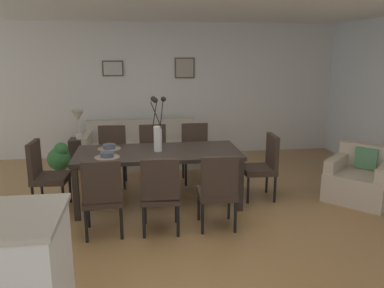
{
  "coord_description": "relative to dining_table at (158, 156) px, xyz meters",
  "views": [
    {
      "loc": [
        -0.42,
        -4.45,
        2.06
      ],
      "look_at": [
        0.3,
        0.51,
        0.85
      ],
      "focal_mm": 36.17,
      "sensor_mm": 36.0,
      "label": 1
    }
  ],
  "objects": [
    {
      "name": "sofa",
      "position": [
        -0.2,
        1.92,
        -0.4
      ],
      "size": [
        2.01,
        0.84,
        0.8
      ],
      "color": "#B2A899",
      "rests_on": "ground"
    },
    {
      "name": "placemat_near_left",
      "position": [
        -0.66,
        -0.22,
        0.07
      ],
      "size": [
        0.32,
        0.32,
        0.01
      ],
      "primitive_type": "cylinder",
      "color": "#7F705B",
      "rests_on": "dining_table"
    },
    {
      "name": "dining_chair_far_right",
      "position": [
        -0.03,
        0.87,
        -0.16
      ],
      "size": [
        0.45,
        0.45,
        0.92
      ],
      "color": "#33261E",
      "rests_on": "ground"
    },
    {
      "name": "back_wall_panel",
      "position": [
        0.15,
        2.65,
        0.63
      ],
      "size": [
        9.0,
        0.1,
        2.6
      ],
      "primitive_type": "cube",
      "color": "silver",
      "rests_on": "ground"
    },
    {
      "name": "framed_picture_center",
      "position": [
        0.69,
        2.58,
        1.06
      ],
      "size": [
        0.39,
        0.03,
        0.4
      ],
      "color": "#473828"
    },
    {
      "name": "side_table",
      "position": [
        -1.3,
        1.93,
        -0.41
      ],
      "size": [
        0.36,
        0.36,
        0.52
      ],
      "primitive_type": "cube",
      "color": "black",
      "rests_on": "ground"
    },
    {
      "name": "ground_plane",
      "position": [
        0.15,
        -0.6,
        -0.67
      ],
      "size": [
        9.0,
        9.0,
        0.0
      ],
      "primitive_type": "plane",
      "color": "olive"
    },
    {
      "name": "table_lamp",
      "position": [
        -1.3,
        1.93,
        0.22
      ],
      "size": [
        0.22,
        0.22,
        0.51
      ],
      "color": "beige",
      "rests_on": "side_table"
    },
    {
      "name": "dining_chair_head_east",
      "position": [
        1.49,
        -0.02,
        -0.16
      ],
      "size": [
        0.46,
        0.46,
        0.92
      ],
      "color": "#33261E",
      "rests_on": "ground"
    },
    {
      "name": "framed_picture_left",
      "position": [
        -0.69,
        2.58,
        1.06
      ],
      "size": [
        0.4,
        0.03,
        0.29
      ],
      "color": "#473828"
    },
    {
      "name": "placemat_near_right",
      "position": [
        -0.66,
        0.22,
        0.07
      ],
      "size": [
        0.32,
        0.32,
        0.01
      ],
      "primitive_type": "cylinder",
      "color": "#7F705B",
      "rests_on": "dining_table"
    },
    {
      "name": "dining_chair_mid_right",
      "position": [
        0.65,
        0.89,
        -0.16
      ],
      "size": [
        0.45,
        0.45,
        0.92
      ],
      "color": "#33261E",
      "rests_on": "ground"
    },
    {
      "name": "centerpiece_vase",
      "position": [
        0.0,
        0.0,
        0.35
      ],
      "size": [
        0.21,
        0.23,
        0.73
      ],
      "color": "silver",
      "rests_on": "dining_table"
    },
    {
      "name": "dining_chair_near_right",
      "position": [
        -0.67,
        0.89,
        -0.16
      ],
      "size": [
        0.46,
        0.46,
        0.92
      ],
      "color": "#33261E",
      "rests_on": "ground"
    },
    {
      "name": "armchair",
      "position": [
        2.83,
        -0.27,
        -0.39
      ],
      "size": [
        1.13,
        1.13,
        0.75
      ],
      "color": "#B7A893",
      "rests_on": "ground"
    },
    {
      "name": "dining_chair_mid_left",
      "position": [
        0.63,
        -0.92,
        -0.16
      ],
      "size": [
        0.46,
        0.46,
        0.92
      ],
      "color": "#33261E",
      "rests_on": "ground"
    },
    {
      "name": "bowl_near_left",
      "position": [
        -0.66,
        -0.22,
        0.11
      ],
      "size": [
        0.17,
        0.17,
        0.07
      ],
      "color": "#475166",
      "rests_on": "dining_table"
    },
    {
      "name": "bowl_near_right",
      "position": [
        -0.66,
        0.22,
        0.11
      ],
      "size": [
        0.17,
        0.17,
        0.07
      ],
      "color": "#475166",
      "rests_on": "dining_table"
    },
    {
      "name": "dining_chair_far_left",
      "position": [
        -0.03,
        -0.93,
        -0.16
      ],
      "size": [
        0.46,
        0.46,
        0.92
      ],
      "color": "#33261E",
      "rests_on": "ground"
    },
    {
      "name": "dining_table",
      "position": [
        0.0,
        0.0,
        0.0
      ],
      "size": [
        2.2,
        0.98,
        0.74
      ],
      "color": "black",
      "rests_on": "ground"
    },
    {
      "name": "ceiling_panel",
      "position": [
        0.15,
        -0.2,
        1.97
      ],
      "size": [
        9.0,
        7.2,
        0.08
      ],
      "primitive_type": "cube",
      "color": "white"
    },
    {
      "name": "potted_plant",
      "position": [
        -1.5,
        1.04,
        -0.3
      ],
      "size": [
        0.36,
        0.36,
        0.67
      ],
      "color": "silver",
      "rests_on": "ground"
    },
    {
      "name": "dining_chair_near_left",
      "position": [
        -0.67,
        -0.91,
        -0.16
      ],
      "size": [
        0.46,
        0.46,
        0.92
      ],
      "color": "#33261E",
      "rests_on": "ground"
    },
    {
      "name": "dining_chair_head_west",
      "position": [
        -1.5,
        0.01,
        -0.16
      ],
      "size": [
        0.47,
        0.47,
        0.92
      ],
      "color": "#33261E",
      "rests_on": "ground"
    }
  ]
}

